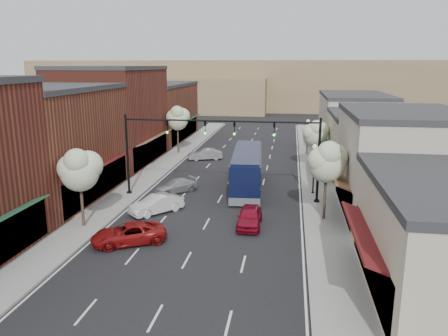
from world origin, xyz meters
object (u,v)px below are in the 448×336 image
at_px(tree_right_far, 316,133).
at_px(parked_car_c, 176,186).
at_px(signal_mast_left, 154,143).
at_px(parked_car_a, 128,234).
at_px(parked_car_e, 205,154).
at_px(tree_right_near, 328,161).
at_px(signal_mast_right, 289,147).
at_px(tree_left_far, 178,118).
at_px(coach_bus, 247,169).
at_px(parked_car_b, 157,204).
at_px(lamp_post_near, 314,161).
at_px(tree_left_near, 80,169).
at_px(lamp_post_far, 308,131).
at_px(red_hatchback, 250,217).

bearing_deg(tree_right_far, parked_car_c, -139.85).
bearing_deg(tree_right_far, signal_mast_left, -139.46).
xyz_separation_m(parked_car_a, parked_car_e, (-0.05, 25.24, 0.01)).
distance_m(signal_mast_left, tree_right_near, 14.55).
distance_m(signal_mast_right, parked_car_a, 14.68).
relative_size(tree_left_far, coach_bus, 0.53).
bearing_deg(parked_car_b, parked_car_c, 130.92).
relative_size(lamp_post_near, parked_car_c, 1.11).
height_order(signal_mast_left, parked_car_b, signal_mast_left).
bearing_deg(lamp_post_near, parked_car_e, 133.78).
bearing_deg(lamp_post_near, signal_mast_right, -131.05).
distance_m(signal_mast_left, tree_left_near, 8.48).
relative_size(tree_right_near, tree_left_near, 1.05).
bearing_deg(lamp_post_far, tree_right_near, -88.70).
distance_m(lamp_post_near, lamp_post_far, 17.50).
bearing_deg(tree_right_near, parked_car_b, -179.03).
xyz_separation_m(tree_right_far, lamp_post_far, (-0.55, 8.06, -0.99)).
distance_m(signal_mast_right, parked_car_c, 10.71).
bearing_deg(tree_left_near, parked_car_c, 66.71).
height_order(tree_right_near, tree_left_far, tree_left_far).
bearing_deg(tree_left_far, parked_car_e, -35.63).
bearing_deg(parked_car_b, lamp_post_near, 70.35).
height_order(tree_right_near, lamp_post_near, tree_right_near).
distance_m(red_hatchback, parked_car_b, 7.48).
height_order(tree_right_near, coach_bus, tree_right_near).
relative_size(tree_right_near, red_hatchback, 1.47).
relative_size(signal_mast_left, coach_bus, 0.71).
bearing_deg(lamp_post_near, coach_bus, 170.75).
bearing_deg(tree_left_far, lamp_post_far, 7.30).
height_order(tree_right_near, parked_car_e, tree_right_near).
height_order(tree_right_near, tree_left_near, tree_right_near).
distance_m(tree_right_near, lamp_post_far, 24.11).
distance_m(tree_right_far, parked_car_c, 16.76).
xyz_separation_m(signal_mast_left, parked_car_b, (1.42, -4.27, -3.93)).
height_order(tree_left_near, parked_car_e, tree_left_near).
bearing_deg(parked_car_b, tree_right_near, 41.89).
bearing_deg(parked_car_c, coach_bus, 64.67).
bearing_deg(coach_bus, parked_car_c, -164.98).
bearing_deg(coach_bus, red_hatchback, -86.90).
distance_m(lamp_post_far, parked_car_b, 27.17).
bearing_deg(signal_mast_right, lamp_post_near, 48.95).
distance_m(lamp_post_near, parked_car_c, 12.30).
xyz_separation_m(tree_left_near, lamp_post_far, (16.05, 28.06, -1.22)).
bearing_deg(parked_car_b, signal_mast_right, 64.40).
bearing_deg(parked_car_c, parked_car_a, -44.22).
relative_size(tree_right_near, parked_car_b, 1.41).
xyz_separation_m(signal_mast_left, coach_bus, (7.55, 3.46, -2.79)).
bearing_deg(tree_left_near, tree_right_far, 50.31).
xyz_separation_m(signal_mast_right, red_hatchback, (-2.54, -5.98, -3.93)).
relative_size(tree_right_far, tree_left_far, 0.89).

